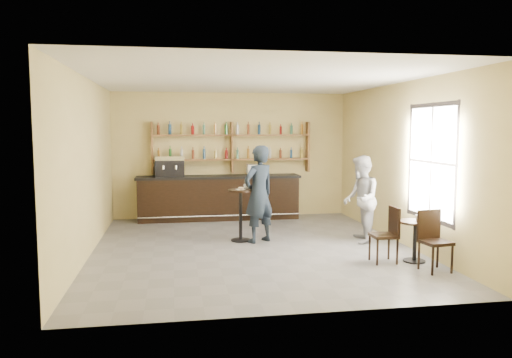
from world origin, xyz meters
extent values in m
plane|color=slate|center=(0.00, 0.00, 0.00)|extent=(7.00, 7.00, 0.00)
plane|color=white|center=(0.00, 0.00, 3.20)|extent=(7.00, 7.00, 0.00)
plane|color=tan|center=(0.00, 3.50, 1.60)|extent=(7.00, 0.00, 7.00)
plane|color=tan|center=(0.00, -3.50, 1.60)|extent=(7.00, 0.00, 7.00)
plane|color=tan|center=(-3.00, 0.00, 1.60)|extent=(0.00, 7.00, 7.00)
plane|color=tan|center=(3.00, 0.00, 1.60)|extent=(0.00, 7.00, 7.00)
plane|color=white|center=(2.99, -1.20, 1.70)|extent=(0.00, 2.00, 2.00)
cube|color=white|center=(-0.15, 0.63, 1.06)|extent=(0.20, 0.20, 0.00)
torus|color=#BA8844|center=(-0.14, 0.62, 1.09)|extent=(0.13, 0.13, 0.04)
imported|color=white|center=(-0.01, 0.73, 1.11)|extent=(0.14, 0.14, 0.10)
imported|color=black|center=(0.20, 0.47, 0.98)|extent=(0.85, 0.77, 1.96)
imported|color=white|center=(2.65, -1.45, 0.76)|extent=(0.13, 0.13, 0.10)
imported|color=#939397|center=(2.22, 0.11, 0.88)|extent=(0.86, 0.99, 1.76)
camera|label=1|loc=(-1.47, -9.32, 2.30)|focal=35.00mm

